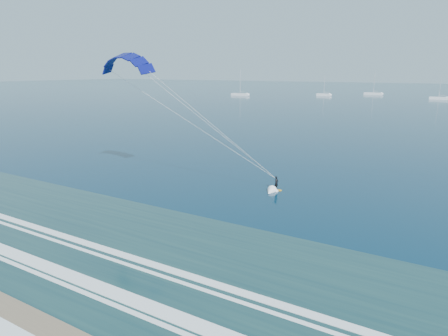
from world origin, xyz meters
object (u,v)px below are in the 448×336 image
Objects in this scene: kitesurfer_rig at (199,117)px; sailboat_3 at (439,98)px; sailboat_0 at (240,94)px; sailboat_2 at (373,94)px; sailboat_1 at (324,95)px.

sailboat_3 is (14.23, 173.18, -7.44)m from kitesurfer_rig.
sailboat_0 is 94.66m from sailboat_3.
kitesurfer_rig is 1.92× the size of sailboat_3.
sailboat_2 is 1.17× the size of sailboat_3.
sailboat_3 is (92.20, 21.47, -0.01)m from sailboat_0.
sailboat_1 is 0.80× the size of sailboat_2.
kitesurfer_rig is at bearing -62.80° from sailboat_0.
sailboat_3 reaches higher than sailboat_1.
sailboat_1 is at bearing 102.81° from kitesurfer_rig.
sailboat_3 is at bearing 85.30° from kitesurfer_rig.
sailboat_0 is at bearing -143.35° from sailboat_2.
sailboat_2 is (59.02, 43.92, -0.00)m from sailboat_0.
sailboat_0 is 1.03× the size of sailboat_2.
kitesurfer_rig is at bearing -94.70° from sailboat_3.
sailboat_1 is 53.31m from sailboat_3.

